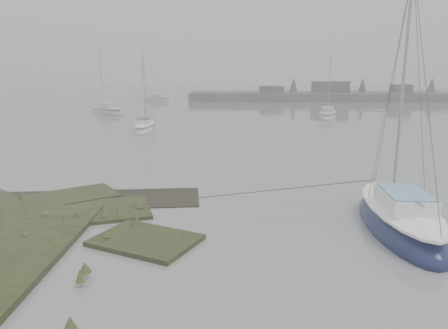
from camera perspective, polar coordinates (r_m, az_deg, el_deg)
ground at (r=45.43m, az=-3.24°, el=5.17°), size 160.00×160.00×0.00m
far_shoreline at (r=80.38m, az=18.35°, el=8.55°), size 60.00×8.00×4.15m
sailboat_main at (r=18.04m, az=21.96°, el=-6.92°), size 2.54×7.34×10.30m
sailboat_white at (r=41.98m, az=-10.37°, el=4.66°), size 1.93×5.55×7.79m
sailboat_far_a at (r=57.91m, az=-15.01°, el=6.71°), size 6.13×5.72×8.93m
sailboat_far_b at (r=52.77m, az=13.35°, el=6.21°), size 3.58×6.15×8.24m
sailboat_far_c at (r=76.77m, az=-8.80°, el=8.40°), size 5.50×3.37×7.38m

